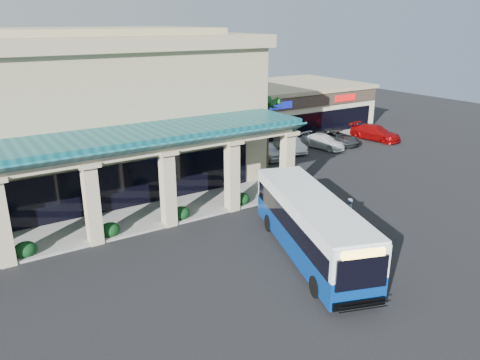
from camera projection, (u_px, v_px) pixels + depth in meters
ground at (259, 245)px, 25.93m from camera, size 110.00×110.00×0.00m
main_building at (35, 113)px, 32.72m from camera, size 30.80×14.80×11.35m
arcade at (74, 189)px, 26.31m from camera, size 30.00×6.20×5.70m
strip_mall at (268, 107)px, 53.46m from camera, size 22.50×12.50×4.90m
palm_0 at (267, 131)px, 37.98m from camera, size 2.40×2.40×6.60m
palm_1 at (256, 128)px, 41.00m from camera, size 2.40×2.40×5.80m
broadleaf_tree at (209, 126)px, 44.11m from camera, size 2.60×2.60×4.81m
transit_bus at (311, 227)px, 24.37m from camera, size 6.34×11.81×3.23m
pedestrian at (350, 213)px, 27.84m from camera, size 0.73×0.83×1.90m
car_silver at (263, 149)px, 42.19m from camera, size 2.11×4.77×1.59m
car_white at (290, 144)px, 44.35m from camera, size 2.27×4.52×1.42m
car_red at (323, 141)px, 45.52m from camera, size 2.70×4.86×1.33m
car_gray at (338, 137)px, 47.03m from camera, size 2.30×4.94×1.37m
car_extra at (375, 133)px, 48.62m from camera, size 3.17×5.70×1.56m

